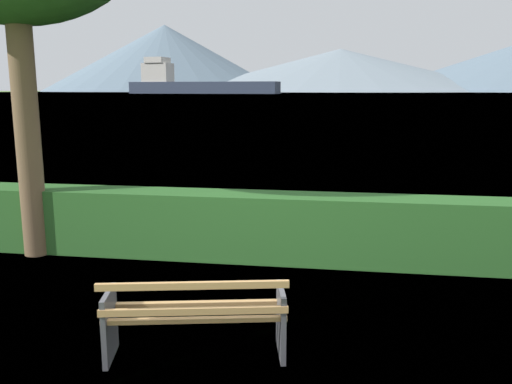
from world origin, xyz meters
The scene contains 6 objects.
ground_plane centered at (0.00, 0.00, 0.00)m, with size 1400.00×1400.00×0.00m, color #567A38.
water_surface centered at (0.00, 308.15, 0.00)m, with size 620.00×620.00×0.00m, color #6B8EA3.
park_bench centered at (0.01, -0.06, 0.43)m, with size 1.81×0.91×0.87m.
hedge_row centered at (0.00, 3.08, 0.51)m, with size 12.20×0.69×1.01m, color #285B23.
cargo_ship_large centered at (-83.48, 297.95, 5.80)m, with size 89.29×24.31×20.74m.
distant_hills centered at (35.24, 590.74, 29.28)m, with size 719.48×361.30×72.30m.
Camera 1 is at (1.32, -4.68, 2.57)m, focal length 37.36 mm.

